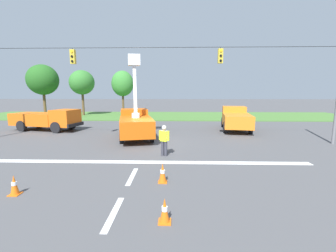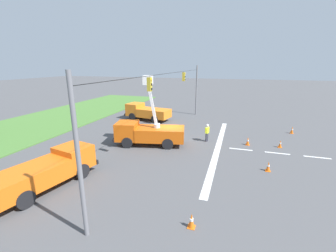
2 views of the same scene
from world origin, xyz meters
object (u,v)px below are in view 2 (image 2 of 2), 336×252
at_px(utility_truck_support_near, 47,170).
at_px(road_worker, 207,132).
at_px(traffic_cone_foreground_left, 191,221).
at_px(traffic_cone_mid_right, 248,141).
at_px(utility_truck_support_far, 147,112).
at_px(traffic_cone_mid_left, 292,130).
at_px(utility_truck_bucket_lift, 148,131).
at_px(traffic_cone_foreground_right, 280,144).
at_px(traffic_cone_near_bucket, 268,166).

relative_size(utility_truck_support_near, road_worker, 3.85).
relative_size(traffic_cone_foreground_left, traffic_cone_mid_right, 0.93).
relative_size(utility_truck_support_near, utility_truck_support_far, 1.06).
distance_m(road_worker, traffic_cone_mid_left, 10.16).
relative_size(traffic_cone_mid_left, traffic_cone_mid_right, 1.02).
xyz_separation_m(utility_truck_bucket_lift, traffic_cone_mid_right, (2.65, -9.01, -0.90)).
distance_m(utility_truck_bucket_lift, utility_truck_support_near, 9.41).
bearing_deg(utility_truck_support_near, road_worker, -35.74).
bearing_deg(traffic_cone_mid_left, utility_truck_support_near, 135.13).
distance_m(traffic_cone_foreground_right, traffic_cone_mid_left, 5.47).
bearing_deg(road_worker, utility_truck_support_near, 144.26).
bearing_deg(traffic_cone_foreground_left, road_worker, 4.80).
xyz_separation_m(utility_truck_support_far, traffic_cone_mid_left, (-1.02, -17.68, -0.71)).
height_order(traffic_cone_foreground_right, traffic_cone_mid_right, traffic_cone_mid_right).
bearing_deg(traffic_cone_mid_right, traffic_cone_mid_left, -41.65).
bearing_deg(traffic_cone_mid_right, traffic_cone_foreground_right, -85.82).
height_order(road_worker, traffic_cone_mid_right, road_worker).
bearing_deg(utility_truck_support_near, traffic_cone_foreground_right, -51.67).
bearing_deg(traffic_cone_foreground_right, traffic_cone_mid_right, 94.18).
distance_m(utility_truck_support_near, traffic_cone_foreground_right, 18.97).
height_order(utility_truck_support_far, traffic_cone_mid_right, utility_truck_support_far).
relative_size(utility_truck_bucket_lift, traffic_cone_mid_right, 8.55).
xyz_separation_m(road_worker, traffic_cone_foreground_left, (-12.38, -1.04, -0.63)).
distance_m(utility_truck_bucket_lift, traffic_cone_foreground_left, 11.68).
xyz_separation_m(utility_truck_support_near, traffic_cone_foreground_left, (-0.94, -9.27, -0.72)).
distance_m(road_worker, traffic_cone_mid_right, 3.88).
bearing_deg(traffic_cone_mid_left, road_worker, 122.41).
xyz_separation_m(traffic_cone_foreground_left, traffic_cone_mid_right, (12.49, -2.79, 0.03)).
bearing_deg(traffic_cone_mid_right, utility_truck_support_near, 133.76).
xyz_separation_m(utility_truck_bucket_lift, utility_truck_support_near, (-8.90, 3.05, -0.21)).
distance_m(utility_truck_support_far, traffic_cone_foreground_right, 16.93).
height_order(utility_truck_support_far, traffic_cone_foreground_left, utility_truck_support_far).
distance_m(road_worker, traffic_cone_foreground_left, 12.43).
xyz_separation_m(utility_truck_support_far, traffic_cone_mid_right, (-6.34, -12.95, -0.72)).
bearing_deg(traffic_cone_mid_left, traffic_cone_foreground_right, 159.40).
height_order(utility_truck_bucket_lift, utility_truck_support_near, utility_truck_bucket_lift).
bearing_deg(traffic_cone_foreground_left, traffic_cone_mid_right, -12.60).
bearing_deg(traffic_cone_near_bucket, traffic_cone_foreground_left, 150.99).
relative_size(utility_truck_bucket_lift, utility_truck_support_near, 1.00).
height_order(traffic_cone_foreground_right, traffic_cone_mid_left, traffic_cone_mid_left).
height_order(utility_truck_bucket_lift, road_worker, utility_truck_bucket_lift).
relative_size(utility_truck_support_far, road_worker, 3.63).
bearing_deg(traffic_cone_foreground_right, traffic_cone_mid_left, -20.60).
height_order(road_worker, traffic_cone_foreground_right, road_worker).
height_order(traffic_cone_foreground_left, traffic_cone_near_bucket, traffic_cone_foreground_left).
xyz_separation_m(utility_truck_support_far, traffic_cone_near_bucket, (-11.54, -14.20, -0.76)).
distance_m(traffic_cone_foreground_left, traffic_cone_foreground_right, 13.88).
height_order(traffic_cone_mid_right, traffic_cone_near_bucket, traffic_cone_mid_right).
height_order(traffic_cone_foreground_left, traffic_cone_foreground_right, traffic_cone_foreground_left).
relative_size(road_worker, traffic_cone_mid_left, 2.18).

